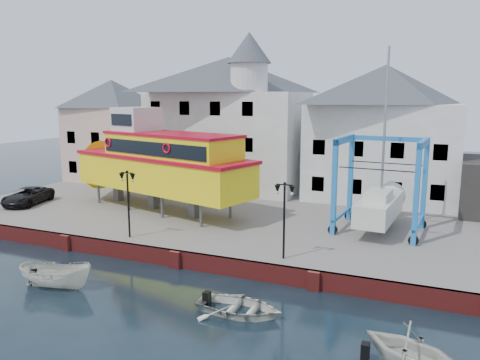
% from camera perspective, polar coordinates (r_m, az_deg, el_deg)
% --- Properties ---
extents(ground, '(140.00, 140.00, 0.00)m').
position_cam_1_polar(ground, '(27.32, -7.80, -10.55)').
color(ground, black).
rests_on(ground, ground).
extents(hardstanding, '(44.00, 22.00, 1.00)m').
position_cam_1_polar(hardstanding, '(36.61, 1.00, -4.27)').
color(hardstanding, '#605A55').
rests_on(hardstanding, ground).
extents(quay_wall, '(44.00, 0.47, 1.00)m').
position_cam_1_polar(quay_wall, '(27.24, -7.71, -9.50)').
color(quay_wall, maroon).
rests_on(quay_wall, ground).
extents(building_pink, '(8.00, 7.00, 10.30)m').
position_cam_1_polar(building_pink, '(50.78, -15.18, 5.88)').
color(building_pink, beige).
rests_on(building_pink, hardstanding).
extents(building_white_main, '(14.00, 8.30, 14.00)m').
position_cam_1_polar(building_white_main, '(44.22, -1.27, 7.20)').
color(building_white_main, beige).
rests_on(building_white_main, hardstanding).
extents(building_white_right, '(12.00, 8.00, 11.20)m').
position_cam_1_polar(building_white_right, '(41.23, 17.06, 5.50)').
color(building_white_right, beige).
rests_on(building_white_right, hardstanding).
extents(lamp_post_left, '(1.12, 0.32, 4.20)m').
position_cam_1_polar(lamp_post_left, '(29.32, -13.54, -0.83)').
color(lamp_post_left, black).
rests_on(lamp_post_left, hardstanding).
extents(lamp_post_right, '(1.12, 0.32, 4.20)m').
position_cam_1_polar(lamp_post_right, '(24.81, 5.44, -2.57)').
color(lamp_post_right, black).
rests_on(lamp_post_right, hardstanding).
extents(tour_boat, '(18.38, 8.94, 7.79)m').
position_cam_1_polar(tour_boat, '(36.54, -10.65, 2.20)').
color(tour_boat, '#59595E').
rests_on(tour_boat, hardstanding).
extents(travel_lift, '(5.77, 7.86, 11.67)m').
position_cam_1_polar(travel_lift, '(31.96, 16.88, -2.32)').
color(travel_lift, '#1F6CAD').
rests_on(travel_lift, hardstanding).
extents(van, '(3.30, 5.24, 1.35)m').
position_cam_1_polar(van, '(41.60, -24.47, -1.78)').
color(van, black).
rests_on(van, hardstanding).
extents(motorboat_a, '(4.16, 2.28, 1.52)m').
position_cam_1_polar(motorboat_a, '(26.20, -21.42, -12.12)').
color(motorboat_a, silver).
rests_on(motorboat_a, ground).
extents(motorboat_b, '(4.02, 2.87, 0.83)m').
position_cam_1_polar(motorboat_b, '(21.87, -0.16, -15.92)').
color(motorboat_b, silver).
rests_on(motorboat_b, ground).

